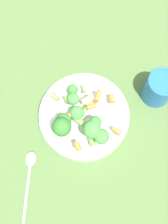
# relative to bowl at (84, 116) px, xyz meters

# --- Properties ---
(ground_plane) EXTENTS (3.00, 3.00, 0.00)m
(ground_plane) POSITION_rel_bowl_xyz_m (0.00, 0.00, -0.03)
(ground_plane) COLOR #4C6B38
(bowl) EXTENTS (0.22, 0.22, 0.05)m
(bowl) POSITION_rel_bowl_xyz_m (0.00, 0.00, 0.00)
(bowl) COLOR silver
(bowl) RESTS_ON ground_plane
(pasta_salad) EXTENTS (0.19, 0.17, 0.08)m
(pasta_salad) POSITION_rel_bowl_xyz_m (-0.01, 0.03, 0.06)
(pasta_salad) COLOR #8CB766
(pasta_salad) RESTS_ON bowl
(cup) EXTENTS (0.08, 0.08, 0.09)m
(cup) POSITION_rel_bowl_xyz_m (-0.09, -0.18, 0.02)
(cup) COLOR #2366B2
(cup) RESTS_ON ground_plane
(spoon) EXTENTS (0.14, 0.16, 0.01)m
(spoon) POSITION_rel_bowl_xyz_m (-0.01, 0.20, -0.02)
(spoon) COLOR silver
(spoon) RESTS_ON ground_plane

